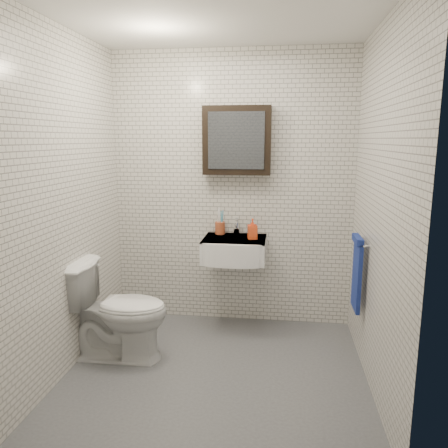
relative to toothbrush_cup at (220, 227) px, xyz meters
name	(u,v)px	position (x,y,z in m)	size (l,w,h in m)	color
ground	(216,370)	(0.10, -0.93, -0.91)	(2.20, 2.00, 0.01)	#4D4F55
room_shell	(216,176)	(0.10, -0.93, 0.55)	(2.22, 2.02, 2.51)	silver
washbasin	(234,250)	(0.15, -0.20, -0.16)	(0.55, 0.50, 0.20)	white
faucet	(236,227)	(0.15, 0.00, 0.01)	(0.06, 0.20, 0.15)	silver
mirror_cabinet	(237,141)	(0.15, -0.01, 0.79)	(0.60, 0.15, 0.60)	black
towel_rail	(357,270)	(1.15, -0.58, -0.19)	(0.09, 0.30, 0.58)	silver
toothbrush_cup	(220,227)	(0.00, 0.00, 0.00)	(0.11, 0.11, 0.25)	#9C4527
soap_bottle	(252,229)	(0.31, -0.16, 0.03)	(0.08, 0.08, 0.18)	#E35917
toilet	(118,310)	(-0.70, -0.81, -0.52)	(0.44, 0.78, 0.79)	white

